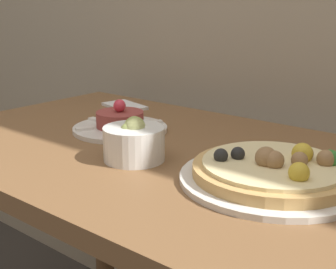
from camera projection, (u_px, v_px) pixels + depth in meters
name	position (u px, v px, depth m)	size (l,w,h in m)	color
dining_table	(168.00, 212.00, 0.96)	(1.11, 0.65, 0.78)	brown
pizza_plate	(274.00, 172.00, 0.75)	(0.30, 0.30, 0.06)	silver
tartare_plate	(120.00, 124.00, 1.05)	(0.21, 0.21, 0.07)	silver
small_bowl	(134.00, 141.00, 0.86)	(0.11, 0.11, 0.08)	white
napkin	(125.00, 106.00, 1.28)	(0.14, 0.10, 0.01)	white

